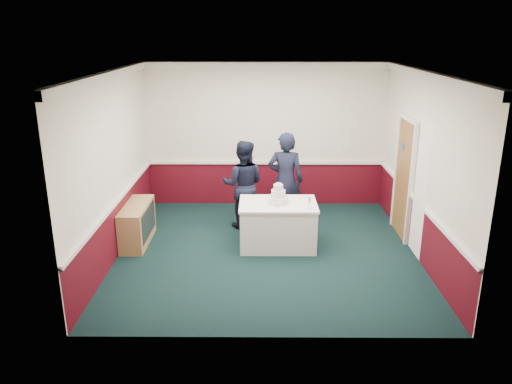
{
  "coord_description": "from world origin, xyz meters",
  "views": [
    {
      "loc": [
        -0.13,
        -7.78,
        3.6
      ],
      "look_at": [
        -0.18,
        -0.1,
        1.1
      ],
      "focal_mm": 35.0,
      "sensor_mm": 36.0,
      "label": 1
    }
  ],
  "objects_px": {
    "sideboard": "(137,224)",
    "person_woman": "(286,180)",
    "cake_knife": "(277,207)",
    "cake_table": "(278,224)",
    "wedding_cake": "(278,197)",
    "champagne_flute": "(309,201)",
    "person_man": "(243,184)"
  },
  "relations": [
    {
      "from": "cake_table",
      "to": "wedding_cake",
      "type": "relative_size",
      "value": 3.63
    },
    {
      "from": "cake_table",
      "to": "wedding_cake",
      "type": "xyz_separation_m",
      "value": [
        0.0,
        0.0,
        0.5
      ]
    },
    {
      "from": "sideboard",
      "to": "person_man",
      "type": "distance_m",
      "value": 2.06
    },
    {
      "from": "person_woman",
      "to": "champagne_flute",
      "type": "bearing_deg",
      "value": 113.2
    },
    {
      "from": "cake_knife",
      "to": "person_man",
      "type": "relative_size",
      "value": 0.13
    },
    {
      "from": "sideboard",
      "to": "person_man",
      "type": "bearing_deg",
      "value": 23.09
    },
    {
      "from": "cake_table",
      "to": "champagne_flute",
      "type": "distance_m",
      "value": 0.78
    },
    {
      "from": "wedding_cake",
      "to": "champagne_flute",
      "type": "distance_m",
      "value": 0.57
    },
    {
      "from": "sideboard",
      "to": "champagne_flute",
      "type": "bearing_deg",
      "value": -7.71
    },
    {
      "from": "sideboard",
      "to": "cake_knife",
      "type": "xyz_separation_m",
      "value": [
        2.44,
        -0.32,
        0.44
      ]
    },
    {
      "from": "champagne_flute",
      "to": "person_woman",
      "type": "xyz_separation_m",
      "value": [
        -0.33,
        1.2,
        -0.01
      ]
    },
    {
      "from": "sideboard",
      "to": "person_woman",
      "type": "distance_m",
      "value": 2.82
    },
    {
      "from": "sideboard",
      "to": "cake_table",
      "type": "distance_m",
      "value": 2.47
    },
    {
      "from": "sideboard",
      "to": "champagne_flute",
      "type": "xyz_separation_m",
      "value": [
        2.97,
        -0.4,
        0.58
      ]
    },
    {
      "from": "champagne_flute",
      "to": "person_woman",
      "type": "distance_m",
      "value": 1.25
    },
    {
      "from": "cake_table",
      "to": "person_woman",
      "type": "distance_m",
      "value": 1.07
    },
    {
      "from": "sideboard",
      "to": "person_man",
      "type": "height_order",
      "value": "person_man"
    },
    {
      "from": "cake_table",
      "to": "person_woman",
      "type": "relative_size",
      "value": 0.72
    },
    {
      "from": "sideboard",
      "to": "wedding_cake",
      "type": "relative_size",
      "value": 3.3
    },
    {
      "from": "wedding_cake",
      "to": "person_man",
      "type": "xyz_separation_m",
      "value": [
        -0.62,
        0.91,
        -0.06
      ]
    },
    {
      "from": "wedding_cake",
      "to": "cake_knife",
      "type": "xyz_separation_m",
      "value": [
        -0.03,
        -0.2,
        -0.11
      ]
    },
    {
      "from": "sideboard",
      "to": "cake_knife",
      "type": "bearing_deg",
      "value": -7.52
    },
    {
      "from": "wedding_cake",
      "to": "cake_knife",
      "type": "height_order",
      "value": "wedding_cake"
    },
    {
      "from": "champagne_flute",
      "to": "person_man",
      "type": "relative_size",
      "value": 0.12
    },
    {
      "from": "person_woman",
      "to": "sideboard",
      "type": "bearing_deg",
      "value": 24.75
    },
    {
      "from": "cake_table",
      "to": "sideboard",
      "type": "bearing_deg",
      "value": 177.17
    },
    {
      "from": "cake_knife",
      "to": "person_woman",
      "type": "height_order",
      "value": "person_woman"
    },
    {
      "from": "cake_knife",
      "to": "champagne_flute",
      "type": "relative_size",
      "value": 1.07
    },
    {
      "from": "cake_knife",
      "to": "person_woman",
      "type": "bearing_deg",
      "value": 56.43
    },
    {
      "from": "sideboard",
      "to": "person_man",
      "type": "xyz_separation_m",
      "value": [
        1.84,
        0.79,
        0.49
      ]
    },
    {
      "from": "cake_knife",
      "to": "champagne_flute",
      "type": "xyz_separation_m",
      "value": [
        0.53,
        -0.08,
        0.14
      ]
    },
    {
      "from": "wedding_cake",
      "to": "person_woman",
      "type": "height_order",
      "value": "person_woman"
    }
  ]
}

